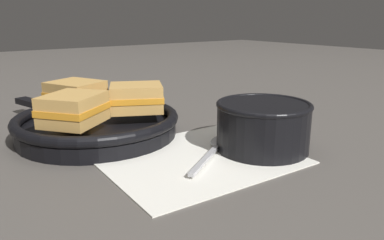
{
  "coord_description": "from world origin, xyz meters",
  "views": [
    {
      "loc": [
        -0.35,
        -0.43,
        0.2
      ],
      "look_at": [
        -0.01,
        0.03,
        0.04
      ],
      "focal_mm": 35.0,
      "sensor_mm": 36.0,
      "label": 1
    }
  ],
  "objects_px": {
    "soup_bowl": "(263,123)",
    "sandwich_near_right": "(73,109)",
    "sandwich_near_left": "(76,94)",
    "spoon": "(218,146)",
    "sandwich_far_left": "(136,98)",
    "skillet": "(97,124)"
  },
  "relations": [
    {
      "from": "soup_bowl",
      "to": "sandwich_near_right",
      "type": "relative_size",
      "value": 1.22
    },
    {
      "from": "sandwich_near_left",
      "to": "spoon",
      "type": "bearing_deg",
      "value": -62.17
    },
    {
      "from": "sandwich_far_left",
      "to": "sandwich_near_right",
      "type": "bearing_deg",
      "value": -171.71
    },
    {
      "from": "skillet",
      "to": "sandwich_far_left",
      "type": "relative_size",
      "value": 3.35
    },
    {
      "from": "sandwich_near_right",
      "to": "sandwich_near_left",
      "type": "bearing_deg",
      "value": 68.29
    },
    {
      "from": "sandwich_near_left",
      "to": "sandwich_far_left",
      "type": "distance_m",
      "value": 0.12
    },
    {
      "from": "skillet",
      "to": "spoon",
      "type": "bearing_deg",
      "value": -56.25
    },
    {
      "from": "sandwich_near_right",
      "to": "sandwich_far_left",
      "type": "bearing_deg",
      "value": 8.29
    },
    {
      "from": "skillet",
      "to": "sandwich_far_left",
      "type": "distance_m",
      "value": 0.08
    },
    {
      "from": "spoon",
      "to": "sandwich_near_left",
      "type": "bearing_deg",
      "value": 84.9
    },
    {
      "from": "sandwich_near_left",
      "to": "sandwich_far_left",
      "type": "xyz_separation_m",
      "value": [
        0.07,
        -0.09,
        0.0
      ]
    },
    {
      "from": "sandwich_near_right",
      "to": "sandwich_far_left",
      "type": "distance_m",
      "value": 0.12
    },
    {
      "from": "sandwich_near_right",
      "to": "soup_bowl",
      "type": "bearing_deg",
      "value": -37.35
    },
    {
      "from": "spoon",
      "to": "sandwich_near_right",
      "type": "height_order",
      "value": "sandwich_near_right"
    },
    {
      "from": "spoon",
      "to": "sandwich_far_left",
      "type": "relative_size",
      "value": 1.32
    },
    {
      "from": "sandwich_near_left",
      "to": "sandwich_far_left",
      "type": "bearing_deg",
      "value": -51.71
    },
    {
      "from": "soup_bowl",
      "to": "sandwich_near_right",
      "type": "height_order",
      "value": "sandwich_near_right"
    },
    {
      "from": "sandwich_far_left",
      "to": "sandwich_near_left",
      "type": "bearing_deg",
      "value": 128.29
    },
    {
      "from": "skillet",
      "to": "sandwich_near_right",
      "type": "distance_m",
      "value": 0.08
    },
    {
      "from": "sandwich_near_right",
      "to": "sandwich_far_left",
      "type": "height_order",
      "value": "same"
    },
    {
      "from": "spoon",
      "to": "sandwich_near_right",
      "type": "xyz_separation_m",
      "value": [
        -0.17,
        0.14,
        0.06
      ]
    },
    {
      "from": "sandwich_far_left",
      "to": "spoon",
      "type": "bearing_deg",
      "value": -69.73
    }
  ]
}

